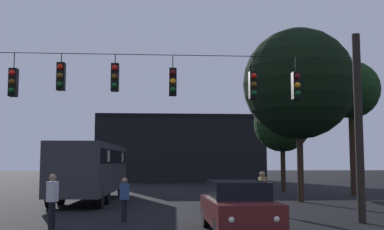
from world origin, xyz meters
TOP-DOWN VIEW (x-y plane):
  - ground_plane at (0.00, 24.50)m, footprint 168.00×168.00m
  - overhead_signal_span at (-0.01, 11.72)m, footprint 14.60×0.44m
  - city_bus at (-3.45, 21.73)m, footprint 2.89×11.08m
  - car_near_right at (2.53, 9.70)m, footprint 1.88×4.37m
  - pedestrian_crossing_left at (-3.17, 11.00)m, footprint 0.33×0.41m
  - pedestrian_crossing_center at (4.44, 15.11)m, footprint 0.28×0.38m
  - pedestrian_crossing_right at (-1.04, 12.75)m, footprint 0.36×0.42m
  - corner_building at (2.38, 47.01)m, footprint 17.23×8.12m
  - tree_left_silhouette at (8.96, 28.94)m, footprint 4.07×4.07m
  - tree_behind_building at (12.18, 24.40)m, footprint 3.61×3.61m
  - tree_right_far at (7.60, 20.27)m, footprint 5.95×5.95m

SIDE VIEW (x-z plane):
  - ground_plane at x=0.00m, z-range 0.00..0.00m
  - car_near_right at x=2.53m, z-range 0.04..1.56m
  - pedestrian_crossing_right at x=-1.04m, z-range 0.09..1.62m
  - pedestrian_crossing_center at x=4.44m, z-range 0.11..1.82m
  - pedestrian_crossing_left at x=-3.17m, z-range 0.11..1.82m
  - city_bus at x=-3.45m, z-range 0.37..3.37m
  - corner_building at x=2.38m, z-range 0.00..6.91m
  - overhead_signal_span at x=-0.01m, z-range 0.58..7.21m
  - tree_left_silhouette at x=8.96m, z-range 1.38..8.24m
  - tree_right_far at x=7.60m, z-range 1.63..10.87m
  - tree_behind_building at x=12.18m, z-range 2.34..10.75m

